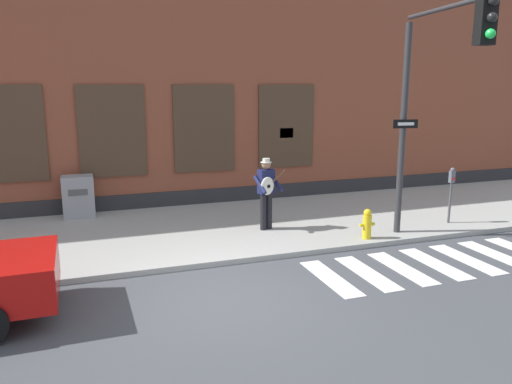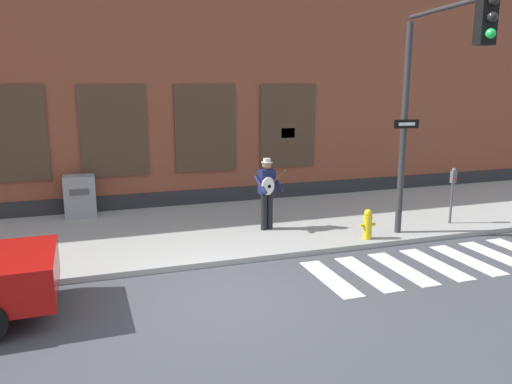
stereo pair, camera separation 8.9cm
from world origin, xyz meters
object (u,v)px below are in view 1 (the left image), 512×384
Objects in this scene: busker at (267,189)px; parking_meter at (451,187)px; utility_box at (78,197)px; fire_hydrant at (367,224)px; traffic_light at (433,84)px.

parking_meter is (4.64, -0.97, -0.06)m from busker.
busker is 5.14m from utility_box.
parking_meter reaches higher than fire_hydrant.
busker is at bearing 168.14° from parking_meter.
traffic_light is 3.50× the size of parking_meter.
traffic_light is at bearing -36.00° from utility_box.
utility_box is at bearing 157.44° from parking_meter.
parking_meter is (1.90, 1.41, -2.54)m from traffic_light.
busker reaches higher than parking_meter.
traffic_light is 9.20m from utility_box.
traffic_light is at bearing -48.82° from fire_hydrant.
busker is 1.56× the size of utility_box.
fire_hydrant is (6.25, -4.20, -0.22)m from utility_box.
utility_box is (-7.06, 5.13, -2.93)m from traffic_light.
traffic_light reaches higher than parking_meter.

